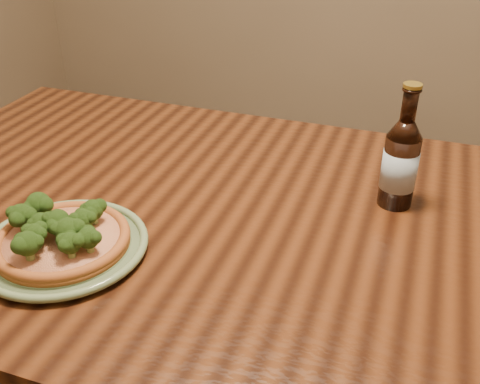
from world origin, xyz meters
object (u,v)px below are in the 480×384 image
(table, at_px, (258,258))
(plate, at_px, (64,247))
(beer_bottle, at_px, (400,162))
(pizza, at_px, (60,236))

(table, distance_m, plate, 0.36)
(beer_bottle, bearing_deg, table, -129.22)
(table, bearing_deg, plate, -142.91)
(pizza, bearing_deg, plate, 45.84)
(table, relative_size, beer_bottle, 6.76)
(pizza, height_order, beer_bottle, beer_bottle)
(plate, xyz_separation_m, pizza, (-0.00, -0.00, 0.02))
(plate, distance_m, beer_bottle, 0.61)
(plate, bearing_deg, pizza, -134.16)
(beer_bottle, bearing_deg, pizza, -125.09)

